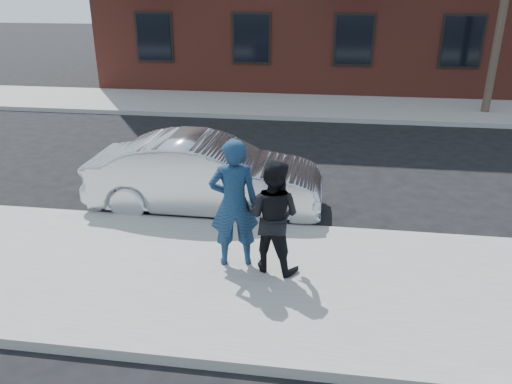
# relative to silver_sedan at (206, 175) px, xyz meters

# --- Properties ---
(ground) EXTENTS (100.00, 100.00, 0.00)m
(ground) POSITION_rel_silver_sedan_xyz_m (2.94, -2.30, -0.73)
(ground) COLOR black
(ground) RESTS_ON ground
(near_sidewalk) EXTENTS (50.00, 3.50, 0.15)m
(near_sidewalk) POSITION_rel_silver_sedan_xyz_m (2.94, -2.55, -0.65)
(near_sidewalk) COLOR gray
(near_sidewalk) RESTS_ON ground
(near_curb) EXTENTS (50.00, 0.10, 0.15)m
(near_curb) POSITION_rel_silver_sedan_xyz_m (2.94, -0.75, -0.65)
(near_curb) COLOR #999691
(near_curb) RESTS_ON ground
(far_sidewalk) EXTENTS (50.00, 3.50, 0.15)m
(far_sidewalk) POSITION_rel_silver_sedan_xyz_m (2.94, 8.95, -0.65)
(far_sidewalk) COLOR gray
(far_sidewalk) RESTS_ON ground
(far_curb) EXTENTS (50.00, 0.10, 0.15)m
(far_curb) POSITION_rel_silver_sedan_xyz_m (2.94, 7.15, -0.65)
(far_curb) COLOR #999691
(far_curb) RESTS_ON ground
(silver_sedan) EXTENTS (4.42, 1.58, 1.45)m
(silver_sedan) POSITION_rel_silver_sedan_xyz_m (0.00, 0.00, 0.00)
(silver_sedan) COLOR #B7BABF
(silver_sedan) RESTS_ON ground
(man_hoodie) EXTENTS (0.81, 0.63, 1.96)m
(man_hoodie) POSITION_rel_silver_sedan_xyz_m (0.95, -2.14, 0.40)
(man_hoodie) COLOR navy
(man_hoodie) RESTS_ON near_sidewalk
(man_peacoat) EXTENTS (0.98, 0.85, 1.70)m
(man_peacoat) POSITION_rel_silver_sedan_xyz_m (1.53, -2.21, 0.27)
(man_peacoat) COLOR black
(man_peacoat) RESTS_ON near_sidewalk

